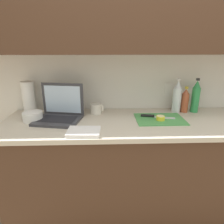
{
  "coord_description": "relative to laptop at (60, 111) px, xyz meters",
  "views": [
    {
      "loc": [
        -0.38,
        -1.47,
        1.48
      ],
      "look_at": [
        -0.33,
        -0.01,
        1.0
      ],
      "focal_mm": 32.0,
      "sensor_mm": 36.0,
      "label": 1
    }
  ],
  "objects": [
    {
      "name": "bottle_oil_tall",
      "position": [
        1.07,
        0.15,
        0.04
      ],
      "size": [
        0.06,
        0.06,
        0.23
      ],
      "color": "#A34C2D",
      "rests_on": "counter_unit"
    },
    {
      "name": "bowl_white",
      "position": [
        -0.21,
        -0.03,
        -0.03
      ],
      "size": [
        0.15,
        0.15,
        0.07
      ],
      "color": "white",
      "rests_on": "counter_unit"
    },
    {
      "name": "knife",
      "position": [
        0.74,
        -0.0,
        -0.05
      ],
      "size": [
        0.27,
        0.09,
        0.02
      ],
      "rotation": [
        0.0,
        0.0,
        -0.21
      ],
      "color": "silver",
      "rests_on": "cutting_board"
    },
    {
      "name": "cutting_board",
      "position": [
        0.8,
        -0.04,
        -0.06
      ],
      "size": [
        0.38,
        0.28,
        0.01
      ],
      "primitive_type": "cube",
      "color": "#4C9E51",
      "rests_on": "counter_unit"
    },
    {
      "name": "wall_back",
      "position": [
        0.74,
        0.19,
        0.58
      ],
      "size": [
        5.2,
        0.38,
        2.6
      ],
      "color": "white",
      "rests_on": "ground_plane"
    },
    {
      "name": "bottle_water_clear",
      "position": [
        0.99,
        0.15,
        0.07
      ],
      "size": [
        0.07,
        0.07,
        0.3
      ],
      "color": "silver",
      "rests_on": "counter_unit"
    },
    {
      "name": "ground_plane",
      "position": [
        0.74,
        -0.06,
        -0.98
      ],
      "size": [
        12.0,
        12.0,
        0.0
      ],
      "primitive_type": "plane",
      "color": "#847056",
      "rests_on": "ground"
    },
    {
      "name": "laptop",
      "position": [
        0.0,
        0.0,
        0.0
      ],
      "size": [
        0.39,
        0.33,
        0.28
      ],
      "rotation": [
        0.0,
        0.0,
        -0.19
      ],
      "color": "#333338",
      "rests_on": "counter_unit"
    },
    {
      "name": "dish_towel",
      "position": [
        0.21,
        -0.28,
        -0.05
      ],
      "size": [
        0.23,
        0.17,
        0.02
      ],
      "primitive_type": "cube",
      "rotation": [
        0.0,
        0.0,
        -0.05
      ],
      "color": "white",
      "rests_on": "counter_unit"
    },
    {
      "name": "counter_unit",
      "position": [
        0.76,
        -0.05,
        -0.51
      ],
      "size": [
        2.39,
        0.65,
        0.92
      ],
      "color": "#472D1E",
      "rests_on": "ground_plane"
    },
    {
      "name": "paper_towel_roll",
      "position": [
        -0.3,
        0.19,
        0.07
      ],
      "size": [
        0.11,
        0.11,
        0.28
      ],
      "color": "white",
      "rests_on": "counter_unit"
    },
    {
      "name": "lemon_half_cut",
      "position": [
        0.8,
        -0.07,
        -0.04
      ],
      "size": [
        0.07,
        0.07,
        0.04
      ],
      "color": "yellow",
      "rests_on": "cutting_board"
    },
    {
      "name": "bottle_green_soda",
      "position": [
        1.16,
        0.15,
        0.07
      ],
      "size": [
        0.07,
        0.07,
        0.3
      ],
      "color": "#2D934C",
      "rests_on": "counter_unit"
    },
    {
      "name": "measuring_cup",
      "position": [
        0.28,
        0.13,
        -0.02
      ],
      "size": [
        0.12,
        0.1,
        0.09
      ],
      "color": "silver",
      "rests_on": "counter_unit"
    }
  ]
}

